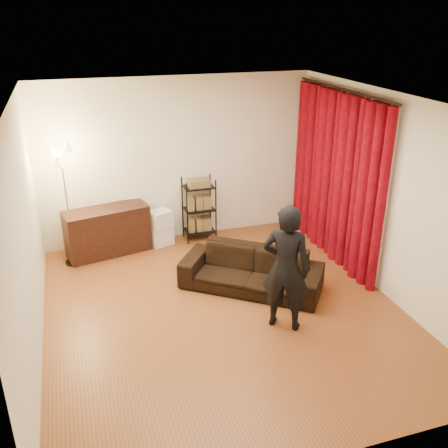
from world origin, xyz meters
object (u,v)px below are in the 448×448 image
object	(u,v)px
sofa	(251,270)
wire_shelf	(199,209)
storage_boxes	(160,228)
media_cabinet	(107,231)
floor_lamp	(67,207)
person	(286,268)

from	to	relation	value
sofa	wire_shelf	size ratio (longest dim) A/B	1.79
sofa	storage_boxes	bearing A→B (deg)	154.05
media_cabinet	wire_shelf	size ratio (longest dim) A/B	1.20
sofa	storage_boxes	world-z (taller)	storage_boxes
media_cabinet	wire_shelf	world-z (taller)	wire_shelf
sofa	storage_boxes	size ratio (longest dim) A/B	3.20
media_cabinet	floor_lamp	world-z (taller)	floor_lamp
person	floor_lamp	bearing A→B (deg)	-9.76
storage_boxes	wire_shelf	distance (m)	0.72
media_cabinet	wire_shelf	xyz separation A→B (m)	(1.54, 0.09, 0.16)
sofa	floor_lamp	world-z (taller)	floor_lamp
media_cabinet	floor_lamp	size ratio (longest dim) A/B	0.70
media_cabinet	storage_boxes	world-z (taller)	media_cabinet
sofa	floor_lamp	xyz separation A→B (m)	(-2.35, 1.55, 0.65)
wire_shelf	person	bearing A→B (deg)	-97.94
sofa	wire_shelf	xyz separation A→B (m)	(-0.26, 1.84, 0.26)
person	media_cabinet	world-z (taller)	person
person	wire_shelf	xyz separation A→B (m)	(-0.33, 2.80, -0.26)
sofa	media_cabinet	bearing A→B (deg)	172.20
storage_boxes	wire_shelf	bearing A→B (deg)	4.29
storage_boxes	floor_lamp	world-z (taller)	floor_lamp
person	storage_boxes	world-z (taller)	person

